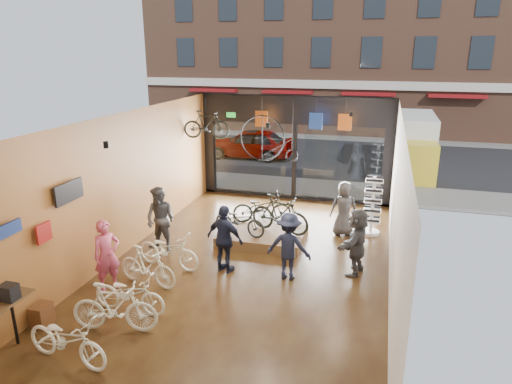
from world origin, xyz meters
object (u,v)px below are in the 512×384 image
at_px(customer_1, 160,220).
at_px(customer_2, 225,239).
at_px(customer_5, 357,242).
at_px(floor_bike_0, 67,340).
at_px(display_platform, 263,236).
at_px(display_bike_left, 240,220).
at_px(customer_4, 344,209).
at_px(customer_0, 107,255).
at_px(penny_farthing, 272,140).
at_px(box_truck, 409,146).
at_px(hung_bike, 206,125).
at_px(floor_bike_4, 168,250).
at_px(display_bike_right, 262,208).
at_px(floor_bike_3, 147,266).
at_px(display_bike_mid, 280,214).
at_px(sunglasses_rack, 373,206).
at_px(floor_bike_1, 114,307).
at_px(customer_3, 289,246).
at_px(floor_bike_2, 130,294).
at_px(street_car, 250,143).

relative_size(customer_1, customer_2, 1.05).
relative_size(customer_2, customer_5, 1.03).
height_order(floor_bike_0, display_platform, floor_bike_0).
height_order(display_bike_left, customer_5, customer_5).
bearing_deg(customer_4, customer_0, 28.89).
bearing_deg(customer_4, penny_farthing, -43.70).
height_order(box_truck, hung_bike, hung_bike).
bearing_deg(floor_bike_0, display_bike_left, -5.33).
xyz_separation_m(floor_bike_4, display_bike_right, (1.67, 3.00, 0.29)).
height_order(display_platform, customer_2, customer_2).
bearing_deg(floor_bike_4, floor_bike_3, -175.09).
distance_m(box_truck, display_bike_mid, 9.97).
distance_m(display_bike_mid, customer_4, 2.02).
bearing_deg(sunglasses_rack, box_truck, 81.99).
xyz_separation_m(floor_bike_1, hung_bike, (-1.00, 7.58, 2.41)).
xyz_separation_m(floor_bike_1, customer_4, (3.85, 6.24, 0.31)).
bearing_deg(display_bike_right, floor_bike_1, 148.21).
relative_size(display_platform, customer_3, 1.42).
xyz_separation_m(customer_2, sunglasses_rack, (3.43, 3.51, 0.03)).
bearing_deg(customer_1, hung_bike, 102.87).
bearing_deg(floor_bike_0, customer_1, 14.87).
xyz_separation_m(floor_bike_2, display_platform, (1.73, 4.43, -0.28)).
xyz_separation_m(street_car, customer_2, (3.04, -12.38, 0.12)).
height_order(box_truck, customer_5, box_truck).
xyz_separation_m(floor_bike_4, hung_bike, (-0.77, 4.76, 2.45)).
height_order(floor_bike_1, display_bike_right, display_bike_right).
bearing_deg(display_platform, display_bike_left, -145.40).
relative_size(floor_bike_1, floor_bike_3, 1.08).
relative_size(floor_bike_3, customer_2, 0.92).
xyz_separation_m(display_bike_right, customer_1, (-2.31, -2.13, 0.15)).
height_order(floor_bike_3, customer_0, customer_0).
relative_size(floor_bike_2, hung_bike, 1.04).
bearing_deg(floor_bike_1, customer_4, -42.67).
height_order(floor_bike_4, hung_bike, hung_bike).
height_order(floor_bike_2, display_bike_right, display_bike_right).
relative_size(box_truck, display_bike_mid, 3.51).
distance_m(display_bike_mid, customer_3, 2.22).
xyz_separation_m(customer_2, penny_farthing, (0.02, 4.63, 1.63)).
bearing_deg(customer_3, penny_farthing, -67.11).
bearing_deg(street_car, floor_bike_0, 5.27).
relative_size(customer_3, sunglasses_rack, 0.94).
height_order(street_car, display_platform, street_car).
height_order(floor_bike_1, display_bike_left, display_bike_left).
xyz_separation_m(customer_0, sunglasses_rack, (5.74, 5.07, 0.05)).
distance_m(floor_bike_4, display_platform, 2.99).
height_order(display_bike_right, sunglasses_rack, sunglasses_rack).
distance_m(floor_bike_0, hung_bike, 9.03).
relative_size(customer_2, customer_3, 1.04).
height_order(display_bike_mid, hung_bike, hung_bike).
height_order(floor_bike_0, floor_bike_2, floor_bike_0).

